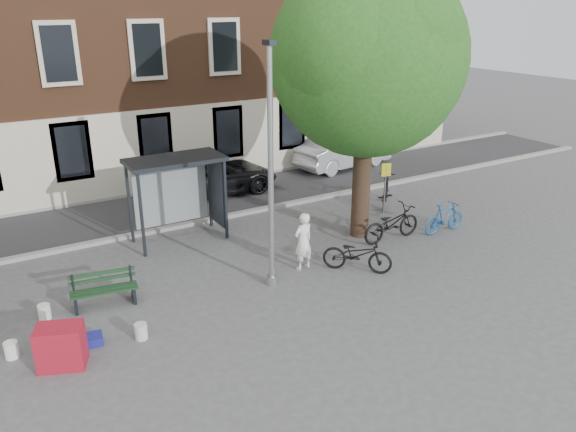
% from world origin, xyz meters
% --- Properties ---
extents(ground, '(90.00, 90.00, 0.00)m').
position_xyz_m(ground, '(0.00, 0.00, 0.00)').
color(ground, '#4C4C4F').
rests_on(ground, ground).
extents(road, '(40.00, 4.00, 0.01)m').
position_xyz_m(road, '(0.00, 7.00, 0.01)').
color(road, '#28282B').
rests_on(road, ground).
extents(curb_near, '(40.00, 0.25, 0.12)m').
position_xyz_m(curb_near, '(0.00, 5.00, 0.06)').
color(curb_near, gray).
rests_on(curb_near, ground).
extents(curb_far, '(40.00, 0.25, 0.12)m').
position_xyz_m(curb_far, '(0.00, 9.00, 0.06)').
color(curb_far, gray).
rests_on(curb_far, ground).
extents(lamppost, '(0.28, 0.35, 6.11)m').
position_xyz_m(lamppost, '(0.00, 0.00, 2.78)').
color(lamppost, '#9EA0A3').
rests_on(lamppost, ground).
extents(tree_right, '(5.76, 5.60, 8.20)m').
position_xyz_m(tree_right, '(4.01, 1.38, 5.62)').
color(tree_right, black).
rests_on(tree_right, ground).
extents(bus_shelter, '(2.85, 1.45, 2.62)m').
position_xyz_m(bus_shelter, '(-0.61, 4.11, 1.92)').
color(bus_shelter, '#1E2328').
rests_on(bus_shelter, ground).
extents(painter, '(0.65, 0.48, 1.63)m').
position_xyz_m(painter, '(1.20, 0.39, 0.81)').
color(painter, white).
rests_on(painter, ground).
extents(bench, '(1.62, 0.73, 0.81)m').
position_xyz_m(bench, '(-3.99, 1.16, 0.37)').
color(bench, '#1E2328').
rests_on(bench, ground).
extents(bike_a, '(2.10, 0.76, 1.10)m').
position_xyz_m(bike_a, '(4.59, 0.67, 0.55)').
color(bike_a, black).
rests_on(bike_a, ground).
extents(bike_b, '(1.63, 0.47, 0.98)m').
position_xyz_m(bike_b, '(6.46, 0.31, 0.49)').
color(bike_b, '#184D88').
rests_on(bike_b, ground).
extents(bike_c, '(1.80, 1.81, 1.00)m').
position_xyz_m(bike_c, '(2.38, -0.50, 0.50)').
color(bike_c, black).
rests_on(bike_c, ground).
extents(bike_d, '(1.73, 1.75, 1.15)m').
position_xyz_m(bike_d, '(6.50, 3.22, 0.58)').
color(bike_d, black).
rests_on(bike_d, ground).
extents(car_dark, '(4.98, 2.47, 1.36)m').
position_xyz_m(car_dark, '(1.80, 7.73, 0.68)').
color(car_dark, black).
rests_on(car_dark, ground).
extents(car_silver, '(4.74, 2.17, 1.51)m').
position_xyz_m(car_silver, '(8.17, 8.06, 0.75)').
color(car_silver, '#A7A9AF').
rests_on(car_silver, ground).
extents(red_stand, '(1.06, 0.89, 0.90)m').
position_xyz_m(red_stand, '(-5.33, -0.89, 0.45)').
color(red_stand, maroon).
rests_on(red_stand, ground).
extents(blue_crate, '(0.60, 0.47, 0.20)m').
position_xyz_m(blue_crate, '(-4.71, -0.38, 0.10)').
color(blue_crate, navy).
rests_on(blue_crate, ground).
extents(bucket_a, '(0.32, 0.32, 0.36)m').
position_xyz_m(bucket_a, '(-3.69, -0.73, 0.18)').
color(bucket_a, silver).
rests_on(bucket_a, ground).
extents(bucket_b, '(0.31, 0.31, 0.36)m').
position_xyz_m(bucket_b, '(-5.36, 1.22, 0.18)').
color(bucket_b, white).
rests_on(bucket_b, ground).
extents(bucket_c, '(0.31, 0.31, 0.36)m').
position_xyz_m(bucket_c, '(-6.19, -0.05, 0.18)').
color(bucket_c, white).
rests_on(bucket_c, ground).
extents(notice_sign, '(0.33, 0.12, 1.95)m').
position_xyz_m(notice_sign, '(5.57, 2.21, 1.42)').
color(notice_sign, '#9EA0A3').
rests_on(notice_sign, ground).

